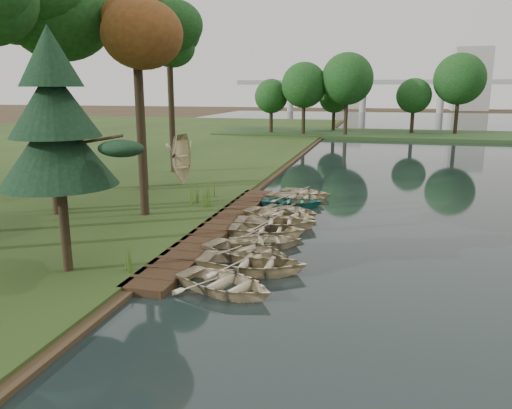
% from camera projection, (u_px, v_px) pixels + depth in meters
% --- Properties ---
extents(ground, '(300.00, 300.00, 0.00)m').
position_uv_depth(ground, '(252.00, 232.00, 22.88)').
color(ground, '#3D2F1D').
extents(boardwalk, '(1.60, 16.00, 0.30)m').
position_uv_depth(boardwalk, '(219.00, 227.00, 23.22)').
color(boardwalk, '#352314').
rests_on(boardwalk, ground).
extents(peninsula, '(50.00, 14.00, 0.45)m').
position_uv_depth(peninsula, '(400.00, 135.00, 68.15)').
color(peninsula, '#26421D').
rests_on(peninsula, ground).
extents(far_trees, '(45.60, 5.60, 8.80)m').
position_uv_depth(far_trees, '(378.00, 88.00, 67.52)').
color(far_trees, black).
rests_on(far_trees, peninsula).
extents(bridge, '(95.90, 4.00, 8.60)m').
position_uv_depth(bridge, '(411.00, 86.00, 131.66)').
color(bridge, '#A5A5A0').
rests_on(bridge, ground).
extents(building_a, '(10.00, 8.00, 18.00)m').
position_uv_depth(building_a, '(471.00, 79.00, 145.91)').
color(building_a, '#A5A5A0').
rests_on(building_a, ground).
extents(building_b, '(8.00, 8.00, 12.00)m').
position_uv_depth(building_b, '(351.00, 89.00, 159.63)').
color(building_b, '#A5A5A0').
rests_on(building_b, ground).
extents(rowboat_0, '(4.17, 3.58, 0.73)m').
position_uv_depth(rowboat_0, '(225.00, 281.00, 16.00)').
color(rowboat_0, beige).
rests_on(rowboat_0, water).
extents(rowboat_1, '(3.99, 2.86, 0.83)m').
position_uv_depth(rowboat_1, '(252.00, 260.00, 17.80)').
color(rowboat_1, beige).
rests_on(rowboat_1, water).
extents(rowboat_2, '(4.52, 3.89, 0.79)m').
position_uv_depth(rowboat_2, '(247.00, 250.00, 19.00)').
color(rowboat_2, beige).
rests_on(rowboat_2, water).
extents(rowboat_3, '(3.59, 3.06, 0.63)m').
position_uv_depth(rowboat_3, '(266.00, 239.00, 20.55)').
color(rowboat_3, beige).
rests_on(rowboat_3, water).
extents(rowboat_4, '(3.62, 2.73, 0.71)m').
position_uv_depth(rowboat_4, '(267.00, 228.00, 22.08)').
color(rowboat_4, beige).
rests_on(rowboat_4, water).
extents(rowboat_5, '(4.17, 3.24, 0.79)m').
position_uv_depth(rowboat_5, '(276.00, 220.00, 23.23)').
color(rowboat_5, beige).
rests_on(rowboat_5, water).
extents(rowboat_6, '(4.53, 3.80, 0.80)m').
position_uv_depth(rowboat_6, '(280.00, 213.00, 24.48)').
color(rowboat_6, beige).
rests_on(rowboat_6, water).
extents(rowboat_7, '(3.69, 3.21, 0.64)m').
position_uv_depth(rowboat_7, '(291.00, 209.00, 25.68)').
color(rowboat_7, beige).
rests_on(rowboat_7, water).
extents(rowboat_8, '(3.62, 2.79, 0.69)m').
position_uv_depth(rowboat_8, '(292.00, 200.00, 27.54)').
color(rowboat_8, teal).
rests_on(rowboat_8, water).
extents(rowboat_9, '(3.86, 2.99, 0.73)m').
position_uv_depth(rowboat_9, '(295.00, 196.00, 28.65)').
color(rowboat_9, beige).
rests_on(rowboat_9, water).
extents(rowboat_10, '(3.73, 3.11, 0.66)m').
position_uv_depth(rowboat_10, '(306.00, 191.00, 30.06)').
color(rowboat_10, beige).
rests_on(rowboat_10, water).
extents(stored_rowboat, '(3.92, 3.39, 0.68)m').
position_uv_depth(stored_rowboat, '(182.00, 179.00, 32.48)').
color(stored_rowboat, beige).
rests_on(stored_rowboat, bank).
extents(tree_2, '(3.43, 3.43, 10.29)m').
position_uv_depth(tree_2, '(136.00, 33.00, 22.96)').
color(tree_2, black).
rests_on(tree_2, bank).
extents(tree_4, '(3.70, 3.70, 12.11)m').
position_uv_depth(tree_4, '(136.00, 14.00, 28.72)').
color(tree_4, black).
rests_on(tree_4, bank).
extents(tree_6, '(4.03, 4.03, 11.43)m').
position_uv_depth(tree_6, '(169.00, 39.00, 35.50)').
color(tree_6, black).
rests_on(tree_6, bank).
extents(pine_tree, '(3.80, 3.80, 8.09)m').
position_uv_depth(pine_tree, '(55.00, 123.00, 16.13)').
color(pine_tree, black).
rests_on(pine_tree, bank).
extents(reeds_0, '(0.60, 0.60, 0.96)m').
position_uv_depth(reeds_0, '(131.00, 257.00, 17.14)').
color(reeds_0, '#3F661E').
rests_on(reeds_0, bank).
extents(reeds_1, '(0.60, 0.60, 1.02)m').
position_uv_depth(reeds_1, '(207.00, 198.00, 26.31)').
color(reeds_1, '#3F661E').
rests_on(reeds_1, bank).
extents(reeds_2, '(0.60, 0.60, 1.10)m').
position_uv_depth(reeds_2, '(194.00, 193.00, 27.19)').
color(reeds_2, '#3F661E').
rests_on(reeds_2, bank).
extents(reeds_3, '(0.60, 0.60, 1.02)m').
position_uv_depth(reeds_3, '(211.00, 188.00, 28.70)').
color(reeds_3, '#3F661E').
rests_on(reeds_3, bank).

